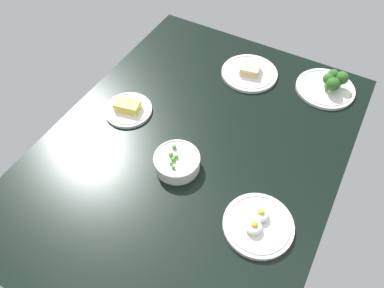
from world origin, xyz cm
name	(u,v)px	position (x,y,z in cm)	size (l,w,h in cm)	color
dining_table	(192,151)	(0.00, 0.00, 2.00)	(126.52, 94.48, 4.00)	black
plate_sandwich	(249,72)	(42.94, -2.15, 5.10)	(21.99, 21.99, 4.41)	white
plate_cheese	(128,109)	(3.45, 28.25, 5.20)	(17.18, 17.18, 4.28)	white
bowl_peas	(177,161)	(-8.81, 0.57, 6.56)	(14.88, 14.88, 5.90)	white
plate_broccoli	(329,85)	(49.22, -31.59, 6.28)	(22.07, 22.07, 8.06)	white
plate_eggs	(258,224)	(-15.63, -30.12, 5.22)	(20.36, 20.36, 5.07)	white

